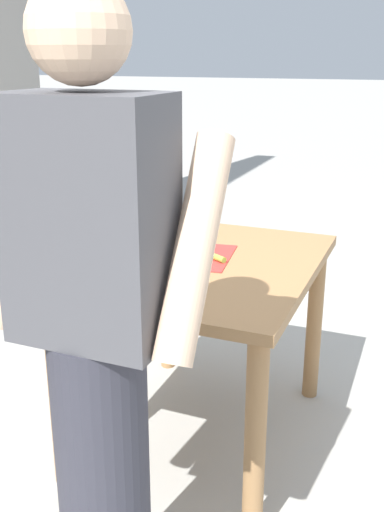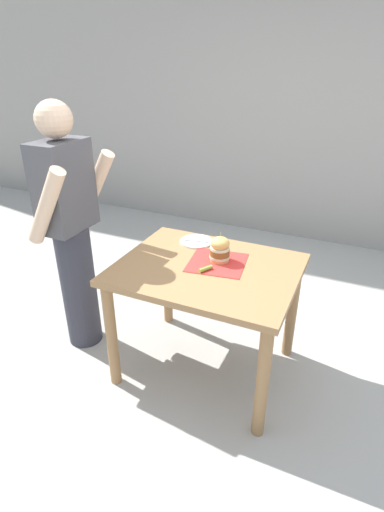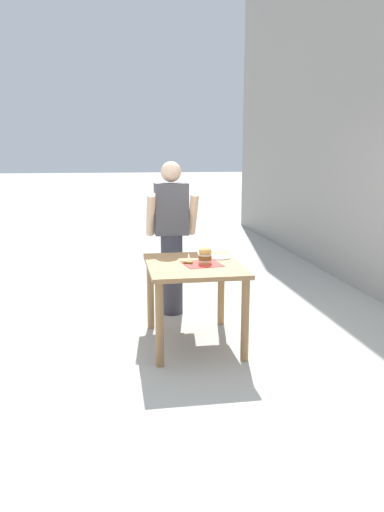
% 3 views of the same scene
% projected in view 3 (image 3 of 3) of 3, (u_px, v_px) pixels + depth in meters
% --- Properties ---
extents(ground_plane, '(80.00, 80.00, 0.00)m').
position_uv_depth(ground_plane, '(194.00, 343.00, 4.77)').
color(ground_plane, '#ADAAA3').
extents(patio_table, '(0.86, 1.07, 0.78)m').
position_uv_depth(patio_table, '(194.00, 277.00, 4.64)').
color(patio_table, '#9E7247').
rests_on(patio_table, ground).
extents(serving_paper, '(0.38, 0.38, 0.00)m').
position_uv_depth(serving_paper, '(202.00, 264.00, 4.59)').
color(serving_paper, red).
rests_on(serving_paper, patio_table).
extents(sandwich, '(0.13, 0.13, 0.19)m').
position_uv_depth(sandwich, '(205.00, 255.00, 4.57)').
color(sandwich, '#E5B25B').
rests_on(sandwich, serving_paper).
extents(pickle_spear, '(0.09, 0.07, 0.02)m').
position_uv_depth(pickle_spear, '(188.00, 262.00, 4.58)').
color(pickle_spear, '#8EA83D').
rests_on(pickle_spear, serving_paper).
extents(side_plate_with_forks, '(0.22, 0.22, 0.02)m').
position_uv_depth(side_plate_with_forks, '(220.00, 257.00, 4.85)').
color(side_plate_with_forks, white).
rests_on(side_plate_with_forks, patio_table).
extents(diner_across_table, '(0.55, 0.35, 1.69)m').
position_uv_depth(diner_across_table, '(172.00, 236.00, 5.47)').
color(diner_across_table, '#33333D').
rests_on(diner_across_table, ground).
extents(building_wall, '(0.30, 10.00, 5.69)m').
position_uv_depth(building_wall, '(345.00, 76.00, 7.07)').
color(building_wall, gray).
rests_on(building_wall, ground).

